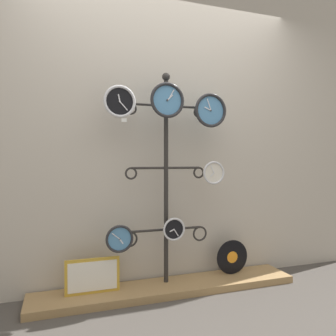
{
  "coord_description": "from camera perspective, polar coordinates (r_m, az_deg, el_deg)",
  "views": [
    {
      "loc": [
        -0.87,
        -2.18,
        1.08
      ],
      "look_at": [
        0.0,
        0.36,
        1.02
      ],
      "focal_mm": 35.0,
      "sensor_mm": 36.0,
      "label": 1
    }
  ],
  "objects": [
    {
      "name": "clock_bottom_left",
      "position": [
        2.6,
        -8.45,
        -12.09
      ],
      "size": [
        0.22,
        0.04,
        0.22
      ],
      "color": "#4C84B2"
    },
    {
      "name": "clock_bottom_center",
      "position": [
        2.71,
        1.01,
        -10.6
      ],
      "size": [
        0.19,
        0.04,
        0.19
      ],
      "color": "black"
    },
    {
      "name": "display_stand",
      "position": [
        2.78,
        -0.34,
        -10.1
      ],
      "size": [
        0.75,
        0.43,
        1.81
      ],
      "color": "#282623",
      "rests_on": "ground_plane"
    },
    {
      "name": "clock_middle_right",
      "position": [
        2.82,
        7.92,
        -0.83
      ],
      "size": [
        0.2,
        0.04,
        0.2
      ],
      "color": "silver"
    },
    {
      "name": "clock_top_right",
      "position": [
        2.82,
        7.4,
        9.91
      ],
      "size": [
        0.29,
        0.04,
        0.29
      ],
      "color": "#4C84B2"
    },
    {
      "name": "shop_wall",
      "position": [
        2.9,
        -1.36,
        7.63
      ],
      "size": [
        4.4,
        0.04,
        2.8
      ],
      "color": "#BCB2A3",
      "rests_on": "ground_plane"
    },
    {
      "name": "price_tag_upper",
      "position": [
        2.55,
        -7.66,
        8.28
      ],
      "size": [
        0.04,
        0.0,
        0.03
      ],
      "color": "white"
    },
    {
      "name": "low_shelf",
      "position": [
        2.87,
        0.07,
        -20.15
      ],
      "size": [
        2.2,
        0.36,
        0.06
      ],
      "color": "#9E7A4C",
      "rests_on": "ground_plane"
    },
    {
      "name": "clock_top_center",
      "position": [
        2.65,
        -0.15,
        11.71
      ],
      "size": [
        0.28,
        0.04,
        0.28
      ],
      "color": "#4C84B2"
    },
    {
      "name": "vinyl_record",
      "position": [
        3.1,
        11.11,
        -14.98
      ],
      "size": [
        0.31,
        0.01,
        0.31
      ],
      "color": "black",
      "rests_on": "low_shelf"
    },
    {
      "name": "ground_plane",
      "position": [
        2.58,
        2.84,
        -23.42
      ],
      "size": [
        12.0,
        12.0,
        0.0
      ],
      "primitive_type": "plane",
      "color": "#47423D"
    },
    {
      "name": "clock_top_left",
      "position": [
        2.57,
        -8.43,
        11.37
      ],
      "size": [
        0.25,
        0.04,
        0.25
      ],
      "color": "black"
    },
    {
      "name": "picture_frame",
      "position": [
        2.7,
        -13.0,
        -17.84
      ],
      "size": [
        0.41,
        0.02,
        0.27
      ],
      "color": "gold",
      "rests_on": "low_shelf"
    }
  ]
}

